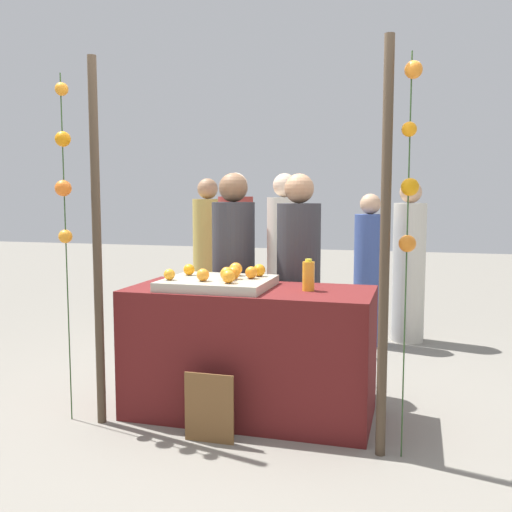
{
  "coord_description": "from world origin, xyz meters",
  "views": [
    {
      "loc": [
        1.06,
        -3.64,
        1.47
      ],
      "look_at": [
        0.0,
        0.15,
        1.06
      ],
      "focal_mm": 40.75,
      "sensor_mm": 36.0,
      "label": 1
    }
  ],
  "objects": [
    {
      "name": "ground_plane",
      "position": [
        0.0,
        0.0,
        0.0
      ],
      "size": [
        24.0,
        24.0,
        0.0
      ],
      "primitive_type": "plane",
      "color": "gray"
    },
    {
      "name": "stall_counter",
      "position": [
        0.0,
        0.0,
        0.43
      ],
      "size": [
        1.62,
        0.72,
        0.86
      ],
      "primitive_type": "cube",
      "color": "#5B1919",
      "rests_on": "ground_plane"
    },
    {
      "name": "orange_tray",
      "position": [
        -0.21,
        -0.03,
        0.89
      ],
      "size": [
        0.7,
        0.6,
        0.06
      ],
      "primitive_type": "cube",
      "color": "#B2AD99",
      "rests_on": "stall_counter"
    },
    {
      "name": "orange_0",
      "position": [
        -0.27,
        -0.16,
        0.96
      ],
      "size": [
        0.08,
        0.08,
        0.08
      ],
      "primitive_type": "sphere",
      "color": "orange",
      "rests_on": "orange_tray"
    },
    {
      "name": "orange_1",
      "position": [
        -0.13,
        -0.09,
        0.96
      ],
      "size": [
        0.09,
        0.09,
        0.09
      ],
      "primitive_type": "sphere",
      "color": "orange",
      "rests_on": "orange_tray"
    },
    {
      "name": "orange_2",
      "position": [
        0.02,
        0.15,
        0.96
      ],
      "size": [
        0.08,
        0.08,
        0.08
      ],
      "primitive_type": "sphere",
      "color": "orange",
      "rests_on": "orange_tray"
    },
    {
      "name": "orange_3",
      "position": [
        -0.11,
        -0.02,
        0.96
      ],
      "size": [
        0.08,
        0.08,
        0.08
      ],
      "primitive_type": "sphere",
      "color": "orange",
      "rests_on": "orange_tray"
    },
    {
      "name": "orange_4",
      "position": [
        0.0,
        0.03,
        0.96
      ],
      "size": [
        0.08,
        0.08,
        0.08
      ],
      "primitive_type": "sphere",
      "color": "orange",
      "rests_on": "orange_tray"
    },
    {
      "name": "orange_5",
      "position": [
        -0.5,
        -0.17,
        0.95
      ],
      "size": [
        0.07,
        0.07,
        0.07
      ],
      "primitive_type": "sphere",
      "color": "orange",
      "rests_on": "orange_tray"
    },
    {
      "name": "orange_6",
      "position": [
        -0.08,
        -0.2,
        0.96
      ],
      "size": [
        0.08,
        0.08,
        0.08
      ],
      "primitive_type": "sphere",
      "color": "orange",
      "rests_on": "orange_tray"
    },
    {
      "name": "orange_7",
      "position": [
        -0.14,
        0.14,
        0.96
      ],
      "size": [
        0.09,
        0.09,
        0.09
      ],
      "primitive_type": "sphere",
      "color": "orange",
      "rests_on": "orange_tray"
    },
    {
      "name": "orange_8",
      "position": [
        -0.46,
        0.08,
        0.96
      ],
      "size": [
        0.08,
        0.08,
        0.08
      ],
      "primitive_type": "sphere",
      "color": "orange",
      "rests_on": "orange_tray"
    },
    {
      "name": "juice_bottle",
      "position": [
        0.39,
        0.01,
        0.95
      ],
      "size": [
        0.08,
        0.08,
        0.21
      ],
      "color": "orange",
      "rests_on": "stall_counter"
    },
    {
      "name": "chalkboard_sign",
      "position": [
        -0.11,
        -0.5,
        0.2
      ],
      "size": [
        0.31,
        0.03,
        0.43
      ],
      "color": "brown",
      "rests_on": "ground_plane"
    },
    {
      "name": "vendor_left",
      "position": [
        -0.3,
        0.59,
        0.76
      ],
      "size": [
        0.33,
        0.33,
        1.64
      ],
      "color": "#333338",
      "rests_on": "ground_plane"
    },
    {
      "name": "vendor_right",
      "position": [
        0.21,
        0.6,
        0.76
      ],
      "size": [
        0.33,
        0.33,
        1.63
      ],
      "color": "#333338",
      "rests_on": "ground_plane"
    },
    {
      "name": "crowd_person_0",
      "position": [
        0.61,
        2.09,
        0.69
      ],
      "size": [
        0.3,
        0.3,
        1.49
      ],
      "color": "#384C8C",
      "rests_on": "ground_plane"
    },
    {
      "name": "crowd_person_1",
      "position": [
        -1.15,
        2.31,
        0.77
      ],
      "size": [
        0.33,
        0.33,
        1.65
      ],
      "color": "tan",
      "rests_on": "ground_plane"
    },
    {
      "name": "crowd_person_2",
      "position": [
        -0.63,
        1.69,
        0.78
      ],
      "size": [
        0.34,
        0.34,
        1.69
      ],
      "color": "maroon",
      "rests_on": "ground_plane"
    },
    {
      "name": "crowd_person_3",
      "position": [
        0.98,
        2.33,
        0.75
      ],
      "size": [
        0.32,
        0.32,
        1.61
      ],
      "color": "beige",
      "rests_on": "ground_plane"
    },
    {
      "name": "crowd_person_4",
      "position": [
        -0.17,
        1.76,
        0.78
      ],
      "size": [
        0.34,
        0.34,
        1.68
      ],
      "color": "beige",
      "rests_on": "ground_plane"
    },
    {
      "name": "canopy_post_left",
      "position": [
        -0.89,
        -0.4,
        1.16
      ],
      "size": [
        0.06,
        0.06,
        2.32
      ],
      "primitive_type": "cylinder",
      "color": "#473828",
      "rests_on": "ground_plane"
    },
    {
      "name": "canopy_post_right",
      "position": [
        0.89,
        -0.4,
        1.16
      ],
      "size": [
        0.06,
        0.06,
        2.32
      ],
      "primitive_type": "cylinder",
      "color": "#473828",
      "rests_on": "ground_plane"
    },
    {
      "name": "garland_strand_left",
      "position": [
        -1.1,
        -0.41,
        1.62
      ],
      "size": [
        0.11,
        0.1,
        2.23
      ],
      "color": "#2D4C23",
      "rests_on": "ground_plane"
    },
    {
      "name": "garland_strand_right",
      "position": [
        1.01,
        -0.4,
        1.63
      ],
      "size": [
        0.1,
        0.11,
        2.23
      ],
      "color": "#2D4C23",
      "rests_on": "ground_plane"
    }
  ]
}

